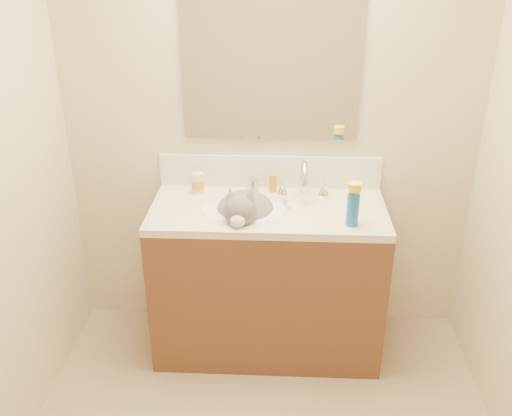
# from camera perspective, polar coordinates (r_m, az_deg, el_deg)

# --- Properties ---
(room_shell) EXTENTS (2.24, 2.54, 2.52)m
(room_shell) POSITION_cam_1_polar(r_m,az_deg,el_deg) (1.75, 0.50, 4.67)
(room_shell) COLOR beige
(room_shell) RESTS_ON ground
(vanity_cabinet) EXTENTS (1.20, 0.55, 0.82)m
(vanity_cabinet) POSITION_cam_1_polar(r_m,az_deg,el_deg) (3.12, 1.16, -7.42)
(vanity_cabinet) COLOR brown
(vanity_cabinet) RESTS_ON ground
(counter_slab) EXTENTS (1.20, 0.55, 0.04)m
(counter_slab) POSITION_cam_1_polar(r_m,az_deg,el_deg) (2.90, 1.23, -0.31)
(counter_slab) COLOR beige
(counter_slab) RESTS_ON vanity_cabinet
(basin) EXTENTS (0.45, 0.36, 0.14)m
(basin) POSITION_cam_1_polar(r_m,az_deg,el_deg) (2.91, -1.16, -1.40)
(basin) COLOR white
(basin) RESTS_ON vanity_cabinet
(faucet) EXTENTS (0.28, 0.20, 0.21)m
(faucet) POSITION_cam_1_polar(r_m,az_deg,el_deg) (2.99, 4.78, 2.60)
(faucet) COLOR silver
(faucet) RESTS_ON counter_slab
(cat) EXTENTS (0.35, 0.45, 0.33)m
(cat) POSITION_cam_1_polar(r_m,az_deg,el_deg) (2.88, -1.14, -0.59)
(cat) COLOR #595659
(cat) RESTS_ON basin
(backsplash) EXTENTS (1.20, 0.02, 0.18)m
(backsplash) POSITION_cam_1_polar(r_m,az_deg,el_deg) (3.10, 1.39, 3.66)
(backsplash) COLOR silver
(backsplash) RESTS_ON counter_slab
(mirror) EXTENTS (0.90, 0.02, 0.80)m
(mirror) POSITION_cam_1_polar(r_m,az_deg,el_deg) (2.93, 1.52, 14.41)
(mirror) COLOR white
(mirror) RESTS_ON room_shell
(pill_bottle) EXTENTS (0.06, 0.06, 0.11)m
(pill_bottle) POSITION_cam_1_polar(r_m,az_deg,el_deg) (3.06, -5.85, 2.54)
(pill_bottle) COLOR silver
(pill_bottle) RESTS_ON counter_slab
(pill_label) EXTENTS (0.07, 0.07, 0.04)m
(pill_label) POSITION_cam_1_polar(r_m,az_deg,el_deg) (3.07, -5.84, 2.40)
(pill_label) COLOR orange
(pill_label) RESTS_ON pill_bottle
(silver_jar) EXTENTS (0.07, 0.07, 0.06)m
(silver_jar) POSITION_cam_1_polar(r_m,az_deg,el_deg) (3.08, -0.27, 2.37)
(silver_jar) COLOR #B7B7BC
(silver_jar) RESTS_ON counter_slab
(amber_bottle) EXTENTS (0.04, 0.04, 0.10)m
(amber_bottle) POSITION_cam_1_polar(r_m,az_deg,el_deg) (3.06, 1.70, 2.51)
(amber_bottle) COLOR #C07916
(amber_bottle) RESTS_ON counter_slab
(toothbrush) EXTENTS (0.05, 0.14, 0.01)m
(toothbrush) POSITION_cam_1_polar(r_m,az_deg,el_deg) (2.95, 2.99, 0.60)
(toothbrush) COLOR silver
(toothbrush) RESTS_ON counter_slab
(toothbrush_head) EXTENTS (0.03, 0.04, 0.02)m
(toothbrush_head) POSITION_cam_1_polar(r_m,az_deg,el_deg) (2.94, 2.99, 0.66)
(toothbrush_head) COLOR #66ADDA
(toothbrush_head) RESTS_ON counter_slab
(spray_can) EXTENTS (0.08, 0.08, 0.16)m
(spray_can) POSITION_cam_1_polar(r_m,az_deg,el_deg) (2.73, 9.65, -0.19)
(spray_can) COLOR #185DA9
(spray_can) RESTS_ON counter_slab
(spray_cap) EXTENTS (0.08, 0.08, 0.04)m
(spray_cap) POSITION_cam_1_polar(r_m,az_deg,el_deg) (2.68, 9.84, 2.11)
(spray_cap) COLOR yellow
(spray_cap) RESTS_ON spray_can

